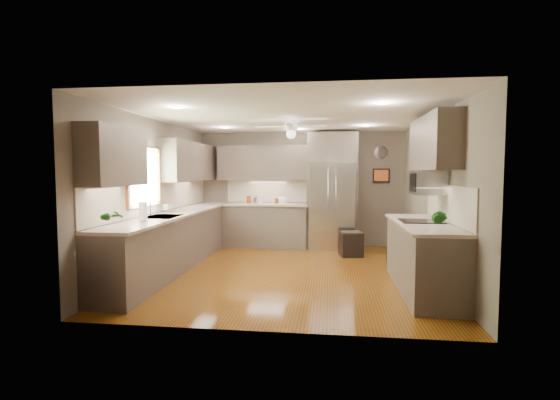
% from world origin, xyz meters
% --- Properties ---
extents(floor, '(5.00, 5.00, 0.00)m').
position_xyz_m(floor, '(0.00, 0.00, 0.00)').
color(floor, '#4E290A').
rests_on(floor, ground).
extents(ceiling, '(5.00, 5.00, 0.00)m').
position_xyz_m(ceiling, '(0.00, 0.00, 2.50)').
color(ceiling, white).
rests_on(ceiling, ground).
extents(wall_back, '(4.50, 0.00, 4.50)m').
position_xyz_m(wall_back, '(0.00, 2.50, 1.25)').
color(wall_back, '#655A4D').
rests_on(wall_back, ground).
extents(wall_front, '(4.50, 0.00, 4.50)m').
position_xyz_m(wall_front, '(0.00, -2.50, 1.25)').
color(wall_front, '#655A4D').
rests_on(wall_front, ground).
extents(wall_left, '(0.00, 5.00, 5.00)m').
position_xyz_m(wall_left, '(-2.25, 0.00, 1.25)').
color(wall_left, '#655A4D').
rests_on(wall_left, ground).
extents(wall_right, '(0.00, 5.00, 5.00)m').
position_xyz_m(wall_right, '(2.25, 0.00, 1.25)').
color(wall_right, '#655A4D').
rests_on(wall_right, ground).
extents(canister_a, '(0.13, 0.13, 0.16)m').
position_xyz_m(canister_a, '(-1.11, 2.24, 1.02)').
color(canister_a, maroon).
rests_on(canister_a, back_run).
extents(canister_b, '(0.10, 0.10, 0.14)m').
position_xyz_m(canister_b, '(-0.97, 2.20, 1.01)').
color(canister_b, silver).
rests_on(canister_b, back_run).
extents(canister_c, '(0.16, 0.16, 0.20)m').
position_xyz_m(canister_c, '(-0.87, 2.21, 1.03)').
color(canister_c, beige).
rests_on(canister_c, back_run).
extents(canister_d, '(0.09, 0.09, 0.11)m').
position_xyz_m(canister_d, '(-0.50, 2.22, 1.00)').
color(canister_d, maroon).
rests_on(canister_d, back_run).
extents(soap_bottle, '(0.10, 0.10, 0.19)m').
position_xyz_m(soap_bottle, '(-2.07, 0.09, 1.04)').
color(soap_bottle, white).
rests_on(soap_bottle, left_run).
extents(potted_plant_left, '(0.19, 0.16, 0.31)m').
position_xyz_m(potted_plant_left, '(-1.96, -1.88, 1.09)').
color(potted_plant_left, '#185017').
rests_on(potted_plant_left, left_run).
extents(potted_plant_right, '(0.21, 0.18, 0.32)m').
position_xyz_m(potted_plant_right, '(1.92, -1.66, 1.10)').
color(potted_plant_right, '#185017').
rests_on(potted_plant_right, right_run).
extents(bowl, '(0.26, 0.26, 0.06)m').
position_xyz_m(bowl, '(-0.37, 2.23, 0.97)').
color(bowl, beige).
rests_on(bowl, back_run).
extents(left_run, '(0.65, 4.70, 1.45)m').
position_xyz_m(left_run, '(-1.95, 0.15, 0.48)').
color(left_run, '#4E4139').
rests_on(left_run, ground).
extents(back_run, '(1.85, 0.65, 1.45)m').
position_xyz_m(back_run, '(-0.72, 2.20, 0.48)').
color(back_run, '#4E4139').
rests_on(back_run, ground).
extents(uppers, '(4.50, 4.70, 0.95)m').
position_xyz_m(uppers, '(-0.74, 0.71, 1.87)').
color(uppers, '#4E4139').
rests_on(uppers, wall_left).
extents(window, '(0.05, 1.12, 0.92)m').
position_xyz_m(window, '(-2.22, -0.50, 1.55)').
color(window, '#BFF2B2').
rests_on(window, wall_left).
extents(sink, '(0.50, 0.70, 0.32)m').
position_xyz_m(sink, '(-1.93, -0.50, 0.91)').
color(sink, silver).
rests_on(sink, left_run).
extents(refrigerator, '(1.06, 0.75, 2.45)m').
position_xyz_m(refrigerator, '(0.70, 2.16, 1.19)').
color(refrigerator, silver).
rests_on(refrigerator, ground).
extents(right_run, '(0.70, 2.20, 1.45)m').
position_xyz_m(right_run, '(1.93, -0.80, 0.48)').
color(right_run, '#4E4139').
rests_on(right_run, ground).
extents(microwave, '(0.43, 0.55, 0.34)m').
position_xyz_m(microwave, '(2.03, -0.55, 1.48)').
color(microwave, silver).
rests_on(microwave, wall_right).
extents(ceiling_fan, '(1.18, 1.18, 0.32)m').
position_xyz_m(ceiling_fan, '(-0.00, 0.30, 2.33)').
color(ceiling_fan, white).
rests_on(ceiling_fan, ceiling).
extents(recessed_lights, '(2.84, 3.14, 0.01)m').
position_xyz_m(recessed_lights, '(-0.04, 0.40, 2.49)').
color(recessed_lights, white).
rests_on(recessed_lights, ceiling).
extents(wall_clock, '(0.30, 0.03, 0.30)m').
position_xyz_m(wall_clock, '(1.75, 2.48, 2.05)').
color(wall_clock, white).
rests_on(wall_clock, wall_back).
extents(framed_print, '(0.36, 0.03, 0.30)m').
position_xyz_m(framed_print, '(1.75, 2.48, 1.55)').
color(framed_print, black).
rests_on(framed_print, wall_back).
extents(stool, '(0.47, 0.47, 0.48)m').
position_xyz_m(stool, '(1.07, 1.38, 0.24)').
color(stool, black).
rests_on(stool, ground).
extents(paper_towel, '(0.11, 0.11, 0.28)m').
position_xyz_m(paper_towel, '(-1.92, -1.17, 1.08)').
color(paper_towel, white).
rests_on(paper_towel, left_run).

